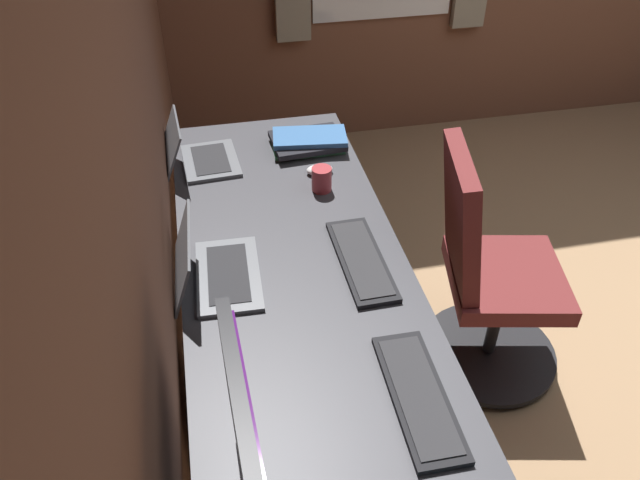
{
  "coord_description": "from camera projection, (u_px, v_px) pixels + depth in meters",
  "views": [
    {
      "loc": [
        -1.46,
        2.1,
        2.06
      ],
      "look_at": [
        -0.12,
        1.82,
        0.95
      ],
      "focal_mm": 35.1,
      "sensor_mm": 36.0,
      "label": 1
    }
  ],
  "objects": [
    {
      "name": "wall_back",
      "position": [
        120.0,
        128.0,
        1.56
      ],
      "size": [
        4.84,
        0.1,
        2.6
      ],
      "primitive_type": "cube",
      "color": "brown",
      "rests_on": "ground"
    },
    {
      "name": "desk",
      "position": [
        304.0,
        312.0,
        1.94
      ],
      "size": [
        2.3,
        0.73,
        0.73
      ],
      "color": "#38383D",
      "rests_on": "ground"
    },
    {
      "name": "drawer_pedestal",
      "position": [
        311.0,
        436.0,
        1.96
      ],
      "size": [
        0.4,
        0.51,
        0.69
      ],
      "color": "#38383D",
      "rests_on": "ground"
    },
    {
      "name": "monitor_primary",
      "position": [
        249.0,
        461.0,
        1.2
      ],
      "size": [
        0.54,
        0.2,
        0.43
      ],
      "color": "black",
      "rests_on": "desk"
    },
    {
      "name": "laptop_leftmost",
      "position": [
        210.0,
        268.0,
        1.94
      ],
      "size": [
        0.36,
        0.28,
        0.19
      ],
      "color": "#595B60",
      "rests_on": "desk"
    },
    {
      "name": "laptop_left",
      "position": [
        195.0,
        154.0,
        2.47
      ],
      "size": [
        0.3,
        0.31,
        0.2
      ],
      "color": "#595B60",
      "rests_on": "desk"
    },
    {
      "name": "keyboard_main",
      "position": [
        361.0,
        260.0,
        2.03
      ],
      "size": [
        0.42,
        0.14,
        0.02
      ],
      "color": "black",
      "rests_on": "desk"
    },
    {
      "name": "keyboard_spare",
      "position": [
        419.0,
        396.0,
        1.61
      ],
      "size": [
        0.42,
        0.15,
        0.02
      ],
      "color": "black",
      "rests_on": "desk"
    },
    {
      "name": "mouse_main",
      "position": [
        320.0,
        170.0,
        2.43
      ],
      "size": [
        0.06,
        0.1,
        0.03
      ],
      "primitive_type": "ellipsoid",
      "color": "silver",
      "rests_on": "desk"
    },
    {
      "name": "book_stack_near",
      "position": [
        308.0,
        141.0,
        2.58
      ],
      "size": [
        0.24,
        0.32,
        0.06
      ],
      "color": "#3D8456",
      "rests_on": "desk"
    },
    {
      "name": "coffee_mug",
      "position": [
        321.0,
        179.0,
        2.33
      ],
      "size": [
        0.11,
        0.07,
        0.09
      ],
      "color": "#A53338",
      "rests_on": "desk"
    },
    {
      "name": "office_chair",
      "position": [
        486.0,
        279.0,
        2.37
      ],
      "size": [
        0.56,
        0.59,
        0.97
      ],
      "color": "maroon",
      "rests_on": "ground"
    }
  ]
}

